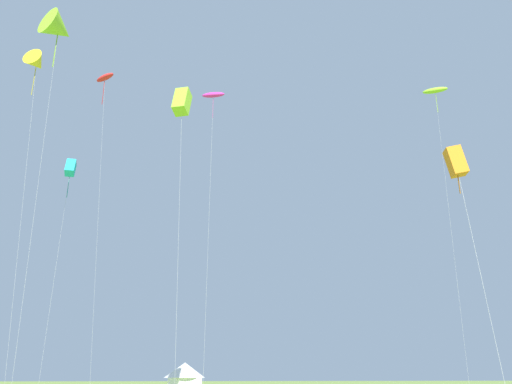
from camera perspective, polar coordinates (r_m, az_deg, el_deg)
name	(u,v)px	position (r m, az deg, el deg)	size (l,w,h in m)	color
kite_orange_box	(456,162)	(31.06, 21.13, 3.09)	(1.25, 2.46, 13.85)	orange
kite_yellow_delta	(37,63)	(61.23, -22.97, 12.96)	(3.51, 2.86, 34.32)	yellow
kite_lime_parafoil	(435,91)	(72.82, 19.10, 10.46)	(3.37, 3.14, 37.45)	#99DB2D
kite_red_parafoil	(105,78)	(69.41, -16.28, 11.93)	(3.70, 2.99, 37.71)	red
kite_cyan_box	(70,168)	(62.96, -19.73, 2.49)	(1.13, 2.34, 25.29)	#1EB7CC
kite_lime_box	(182,102)	(45.28, -8.15, 9.77)	(1.76, 2.27, 25.04)	#99DB2D
kite_lime_delta	(59,29)	(54.80, -20.89, 16.44)	(4.13, 4.13, 34.42)	#99DB2D
kite_magenta_parafoil	(213,96)	(58.34, -4.72, 10.51)	(2.73, 1.97, 31.44)	#E02DA3
festival_tent_left	(185,375)	(67.43, -7.86, -19.33)	(5.02, 5.02, 3.26)	white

